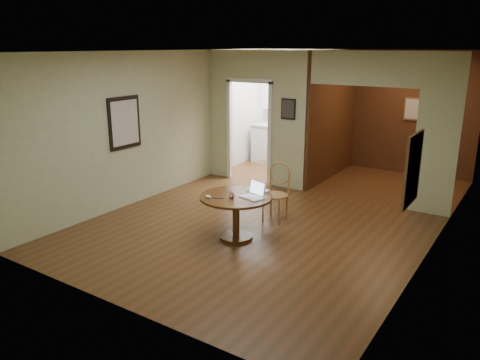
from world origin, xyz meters
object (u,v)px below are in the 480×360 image
Objects in this scene: dining_table at (236,207)px; open_laptop at (255,193)px; closed_laptop at (257,191)px; chair at (277,189)px.

open_laptop is (0.25, 0.11, 0.23)m from dining_table.
open_laptop is 0.25m from closed_laptop.
chair is 2.62× the size of open_laptop.
chair is 0.93m from open_laptop.
open_laptop is 1.12× the size of closed_laptop.
chair is 0.69m from closed_laptop.
dining_table is at bearing -140.72° from open_laptop.
chair is 2.93× the size of closed_laptop.
dining_table is 3.24× the size of closed_laptop.
open_laptop is at bearing -79.92° from closed_laptop.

